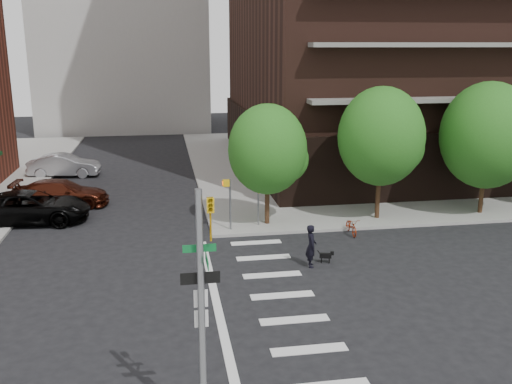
# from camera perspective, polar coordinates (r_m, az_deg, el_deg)

# --- Properties ---
(ground) EXTENTS (120.00, 120.00, 0.00)m
(ground) POSITION_cam_1_polar(r_m,az_deg,el_deg) (21.42, -5.38, -10.82)
(ground) COLOR black
(ground) RESTS_ON ground
(sidewalk_ne) EXTENTS (39.00, 33.00, 0.15)m
(sidewalk_ne) POSITION_cam_1_polar(r_m,az_deg,el_deg) (48.88, 17.14, 3.14)
(sidewalk_ne) COLOR gray
(sidewalk_ne) RESTS_ON ground
(crosswalk) EXTENTS (3.85, 13.00, 0.01)m
(crosswalk) POSITION_cam_1_polar(r_m,az_deg,el_deg) (21.65, 0.55, -10.45)
(crosswalk) COLOR silver
(crosswalk) RESTS_ON ground
(tree_a) EXTENTS (4.00, 4.00, 5.90)m
(tree_a) POSITION_cam_1_polar(r_m,az_deg,el_deg) (28.78, 1.15, 4.29)
(tree_a) COLOR #301E11
(tree_a) RESTS_ON sidewalk_ne
(tree_b) EXTENTS (4.50, 4.50, 6.65)m
(tree_b) POSITION_cam_1_polar(r_m,az_deg,el_deg) (30.36, 12.41, 5.45)
(tree_b) COLOR #301E11
(tree_b) RESTS_ON sidewalk_ne
(tree_c) EXTENTS (5.00, 5.00, 6.80)m
(tree_c) POSITION_cam_1_polar(r_m,az_deg,el_deg) (33.07, 22.15, 5.26)
(tree_c) COLOR #301E11
(tree_c) RESTS_ON sidewalk_ne
(traffic_signal) EXTENTS (0.90, 0.75, 6.00)m
(traffic_signal) POSITION_cam_1_polar(r_m,az_deg,el_deg) (13.49, -5.28, -14.03)
(traffic_signal) COLOR slate
(traffic_signal) RESTS_ON sidewalk_s
(pedestrian_signal) EXTENTS (2.18, 0.67, 2.60)m
(pedestrian_signal) POSITION_cam_1_polar(r_m,az_deg,el_deg) (28.43, -2.00, -0.36)
(pedestrian_signal) COLOR slate
(pedestrian_signal) RESTS_ON sidewalk_ne
(parked_car_black) EXTENTS (3.21, 6.26, 1.69)m
(parked_car_black) POSITION_cam_1_polar(r_m,az_deg,el_deg) (32.33, -21.59, -1.42)
(parked_car_black) COLOR black
(parked_car_black) RESTS_ON ground
(parked_car_maroon) EXTENTS (2.60, 5.55, 1.57)m
(parked_car_maroon) POSITION_cam_1_polar(r_m,az_deg,el_deg) (35.00, -18.91, -0.12)
(parked_car_maroon) COLOR #43170C
(parked_car_maroon) RESTS_ON ground
(parked_car_silver) EXTENTS (2.14, 5.06, 1.63)m
(parked_car_silver) POSITION_cam_1_polar(r_m,az_deg,el_deg) (43.00, -18.63, 2.55)
(parked_car_silver) COLOR #A9ABB1
(parked_car_silver) RESTS_ON ground
(scooter) EXTENTS (0.60, 1.60, 0.84)m
(scooter) POSITION_cam_1_polar(r_m,az_deg,el_deg) (28.75, 9.53, -3.37)
(scooter) COLOR maroon
(scooter) RESTS_ON ground
(dog_walker) EXTENTS (0.73, 0.53, 1.84)m
(dog_walker) POSITION_cam_1_polar(r_m,az_deg,el_deg) (24.25, 5.54, -5.38)
(dog_walker) COLOR black
(dog_walker) RESTS_ON ground
(dog) EXTENTS (0.63, 0.30, 0.52)m
(dog) POSITION_cam_1_polar(r_m,az_deg,el_deg) (24.91, 7.05, -6.33)
(dog) COLOR black
(dog) RESTS_ON ground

